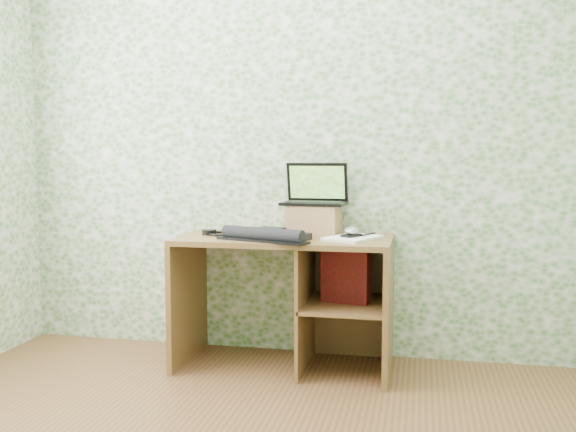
% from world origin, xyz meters
% --- Properties ---
extents(wall_back, '(3.50, 0.00, 3.50)m').
position_xyz_m(wall_back, '(0.00, 1.75, 1.30)').
color(wall_back, silver).
rests_on(wall_back, ground).
extents(desk, '(1.20, 0.60, 0.75)m').
position_xyz_m(desk, '(0.08, 1.47, 0.48)').
color(desk, brown).
rests_on(desk, floor).
extents(riser, '(0.30, 0.26, 0.17)m').
position_xyz_m(riser, '(0.14, 1.58, 0.84)').
color(riser, '#976343').
rests_on(riser, desk).
extents(laptop, '(0.38, 0.28, 0.24)m').
position_xyz_m(laptop, '(0.14, 1.62, 0.98)').
color(laptop, black).
rests_on(laptop, riser).
extents(keyboard, '(0.54, 0.43, 0.07)m').
position_xyz_m(keyboard, '(-0.08, 1.30, 0.78)').
color(keyboard, black).
rests_on(keyboard, desk).
extents(headphones, '(0.24, 0.19, 0.03)m').
position_xyz_m(headphones, '(-0.37, 1.46, 0.76)').
color(headphones, black).
rests_on(headphones, desk).
extents(notepad, '(0.34, 0.38, 0.01)m').
position_xyz_m(notepad, '(0.38, 1.42, 0.76)').
color(notepad, white).
rests_on(notepad, desk).
extents(mouse, '(0.13, 0.14, 0.04)m').
position_xyz_m(mouse, '(0.38, 1.41, 0.79)').
color(mouse, silver).
rests_on(mouse, notepad).
extents(pen, '(0.07, 0.14, 0.01)m').
position_xyz_m(pen, '(0.46, 1.50, 0.77)').
color(pen, black).
rests_on(pen, notepad).
extents(red_box, '(0.28, 0.14, 0.32)m').
position_xyz_m(red_box, '(0.35, 1.44, 0.55)').
color(red_box, maroon).
rests_on(red_box, desk).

